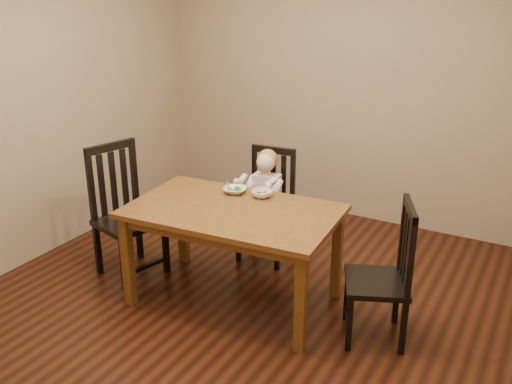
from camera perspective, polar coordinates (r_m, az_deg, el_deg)
The scene contains 9 objects.
room at distance 3.88m, azimuth -0.94°, elevation 6.17°, with size 4.01×4.01×2.71m.
dining_table at distance 4.16m, azimuth -2.31°, elevation -2.81°, with size 1.57×1.01×0.75m.
chair_child at distance 4.93m, azimuth 1.19°, elevation -1.44°, with size 0.45×0.43×0.96m.
chair_left at distance 4.76m, azimuth -12.95°, elevation -2.09°, with size 0.56×0.57×1.09m.
chair_right at distance 3.91m, azimuth 12.72°, elevation -8.16°, with size 0.54×0.55×0.98m.
toddler at distance 4.84m, azimuth 0.98°, elevation -0.20°, with size 0.30×0.37×0.51m, color white, non-canonical shape.
bowl_peas at distance 4.41m, azimuth -2.12°, elevation 0.18°, with size 0.18×0.18×0.04m, color silver.
bowl_veg at distance 4.33m, azimuth 0.59°, elevation -0.16°, with size 0.17×0.17×0.05m, color silver.
fork at distance 4.40m, azimuth -2.70°, elevation 0.45°, with size 0.11×0.10×0.05m.
Camera 1 is at (1.88, -3.25, 2.34)m, focal length 40.00 mm.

